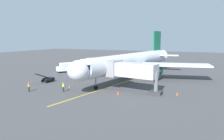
{
  "coord_description": "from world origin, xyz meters",
  "views": [
    {
      "loc": [
        -16.03,
        49.99,
        9.65
      ],
      "look_at": [
        2.7,
        8.21,
        3.0
      ],
      "focal_mm": 35.83,
      "sensor_mm": 36.0,
      "label": 1
    }
  ],
  "objects_px": {
    "safety_cone_wing_port": "(29,86)",
    "safety_cone_nose_right": "(118,93)",
    "ground_crew_marshaller": "(29,87)",
    "safety_cone_nose_left": "(70,86)",
    "tug_starboard_side": "(128,67)",
    "jet_bridge": "(127,70)",
    "box_truck_portside": "(65,67)",
    "safety_cone_wing_starboard": "(177,94)",
    "airplane": "(131,62)",
    "belt_loader_near_nose": "(48,79)",
    "ground_crew_wing_walker": "(63,87)"
  },
  "relations": [
    {
      "from": "jet_bridge",
      "to": "ground_crew_marshaller",
      "type": "bearing_deg",
      "value": 27.44
    },
    {
      "from": "safety_cone_wing_port",
      "to": "ground_crew_marshaller",
      "type": "bearing_deg",
      "value": 134.72
    },
    {
      "from": "safety_cone_wing_starboard",
      "to": "safety_cone_nose_left",
      "type": "bearing_deg",
      "value": 7.64
    },
    {
      "from": "ground_crew_marshaller",
      "to": "safety_cone_nose_right",
      "type": "distance_m",
      "value": 16.17
    },
    {
      "from": "airplane",
      "to": "jet_bridge",
      "type": "xyz_separation_m",
      "value": [
        -3.4,
        12.02,
        -0.24
      ]
    },
    {
      "from": "box_truck_portside",
      "to": "safety_cone_nose_right",
      "type": "bearing_deg",
      "value": 143.79
    },
    {
      "from": "airplane",
      "to": "belt_loader_near_nose",
      "type": "bearing_deg",
      "value": 38.05
    },
    {
      "from": "jet_bridge",
      "to": "safety_cone_wing_port",
      "type": "bearing_deg",
      "value": 16.74
    },
    {
      "from": "belt_loader_near_nose",
      "to": "safety_cone_nose_left",
      "type": "xyz_separation_m",
      "value": [
        -7.64,
        2.71,
        -0.44
      ]
    },
    {
      "from": "airplane",
      "to": "box_truck_portside",
      "type": "distance_m",
      "value": 20.31
    },
    {
      "from": "ground_crew_marshaller",
      "to": "tug_starboard_side",
      "type": "xyz_separation_m",
      "value": [
        -6.67,
        -33.62,
        -0.18
      ]
    },
    {
      "from": "safety_cone_nose_left",
      "to": "box_truck_portside",
      "type": "bearing_deg",
      "value": -52.06
    },
    {
      "from": "box_truck_portside",
      "to": "belt_loader_near_nose",
      "type": "bearing_deg",
      "value": 110.15
    },
    {
      "from": "belt_loader_near_nose",
      "to": "safety_cone_nose_right",
      "type": "bearing_deg",
      "value": 168.99
    },
    {
      "from": "ground_crew_marshaller",
      "to": "safety_cone_wing_starboard",
      "type": "bearing_deg",
      "value": -161.46
    },
    {
      "from": "ground_crew_wing_walker",
      "to": "safety_cone_nose_right",
      "type": "bearing_deg",
      "value": -166.83
    },
    {
      "from": "safety_cone_wing_starboard",
      "to": "airplane",
      "type": "bearing_deg",
      "value": -43.92
    },
    {
      "from": "ground_crew_marshaller",
      "to": "safety_cone_nose_left",
      "type": "bearing_deg",
      "value": -130.78
    },
    {
      "from": "jet_bridge",
      "to": "safety_cone_nose_right",
      "type": "bearing_deg",
      "value": 83.58
    },
    {
      "from": "tug_starboard_side",
      "to": "safety_cone_nose_left",
      "type": "relative_size",
      "value": 4.98
    },
    {
      "from": "airplane",
      "to": "ground_crew_marshaller",
      "type": "distance_m",
      "value": 23.93
    },
    {
      "from": "airplane",
      "to": "safety_cone_wing_port",
      "type": "bearing_deg",
      "value": 49.44
    },
    {
      "from": "ground_crew_wing_walker",
      "to": "safety_cone_wing_starboard",
      "type": "bearing_deg",
      "value": -163.16
    },
    {
      "from": "tug_starboard_side",
      "to": "safety_cone_nose_right",
      "type": "bearing_deg",
      "value": 106.91
    },
    {
      "from": "safety_cone_nose_right",
      "to": "safety_cone_nose_left",
      "type": "bearing_deg",
      "value": -4.47
    },
    {
      "from": "safety_cone_nose_right",
      "to": "jet_bridge",
      "type": "bearing_deg",
      "value": -96.42
    },
    {
      "from": "box_truck_portside",
      "to": "safety_cone_nose_left",
      "type": "bearing_deg",
      "value": 127.94
    },
    {
      "from": "ground_crew_marshaller",
      "to": "ground_crew_wing_walker",
      "type": "xyz_separation_m",
      "value": [
        -5.68,
        -2.53,
        0.0
      ]
    },
    {
      "from": "box_truck_portside",
      "to": "safety_cone_nose_left",
      "type": "height_order",
      "value": "box_truck_portside"
    },
    {
      "from": "ground_crew_marshaller",
      "to": "safety_cone_wing_port",
      "type": "distance_m",
      "value": 3.8
    },
    {
      "from": "belt_loader_near_nose",
      "to": "safety_cone_nose_left",
      "type": "distance_m",
      "value": 8.12
    },
    {
      "from": "safety_cone_wing_port",
      "to": "safety_cone_nose_right",
      "type": "bearing_deg",
      "value": -173.22
    },
    {
      "from": "safety_cone_nose_left",
      "to": "ground_crew_marshaller",
      "type": "bearing_deg",
      "value": 49.22
    },
    {
      "from": "tug_starboard_side",
      "to": "ground_crew_wing_walker",
      "type": "bearing_deg",
      "value": 88.17
    },
    {
      "from": "belt_loader_near_nose",
      "to": "ground_crew_wing_walker",
      "type": "bearing_deg",
      "value": 145.45
    },
    {
      "from": "ground_crew_wing_walker",
      "to": "safety_cone_wing_port",
      "type": "xyz_separation_m",
      "value": [
        8.31,
        -0.13,
        -0.61
      ]
    },
    {
      "from": "jet_bridge",
      "to": "box_truck_portside",
      "type": "height_order",
      "value": "jet_bridge"
    },
    {
      "from": "box_truck_portside",
      "to": "safety_cone_wing_port",
      "type": "distance_m",
      "value": 19.75
    },
    {
      "from": "airplane",
      "to": "safety_cone_wing_port",
      "type": "xyz_separation_m",
      "value": [
        15.04,
        17.57,
        -3.73
      ]
    },
    {
      "from": "safety_cone_wing_port",
      "to": "safety_cone_wing_starboard",
      "type": "distance_m",
      "value": 27.99
    },
    {
      "from": "ground_crew_marshaller",
      "to": "safety_cone_nose_left",
      "type": "distance_m",
      "value": 7.47
    },
    {
      "from": "safety_cone_nose_left",
      "to": "safety_cone_wing_port",
      "type": "height_order",
      "value": "same"
    },
    {
      "from": "tug_starboard_side",
      "to": "belt_loader_near_nose",
      "type": "bearing_deg",
      "value": 69.51
    },
    {
      "from": "tug_starboard_side",
      "to": "safety_cone_wing_starboard",
      "type": "xyz_separation_m",
      "value": [
        -18.11,
        25.31,
        -0.43
      ]
    },
    {
      "from": "ground_crew_marshaller",
      "to": "safety_cone_nose_left",
      "type": "xyz_separation_m",
      "value": [
        -4.86,
        -5.64,
        -0.61
      ]
    },
    {
      "from": "safety_cone_nose_left",
      "to": "safety_cone_nose_right",
      "type": "height_order",
      "value": "same"
    },
    {
      "from": "ground_crew_wing_walker",
      "to": "ground_crew_marshaller",
      "type": "bearing_deg",
      "value": 24.0
    },
    {
      "from": "ground_crew_marshaller",
      "to": "safety_cone_nose_right",
      "type": "xyz_separation_m",
      "value": [
        -15.42,
        -4.81,
        -0.61
      ]
    },
    {
      "from": "belt_loader_near_nose",
      "to": "safety_cone_nose_left",
      "type": "height_order",
      "value": "belt_loader_near_nose"
    },
    {
      "from": "airplane",
      "to": "safety_cone_nose_left",
      "type": "xyz_separation_m",
      "value": [
        7.54,
        14.59,
        -3.73
      ]
    }
  ]
}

